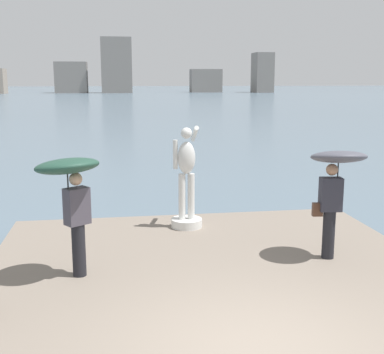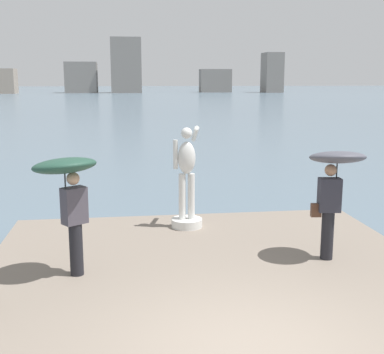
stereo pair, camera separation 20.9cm
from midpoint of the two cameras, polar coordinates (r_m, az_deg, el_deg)
The scene contains 6 objects.
ground_plane at distance 45.57m, azimuth -5.80°, elevation 6.40°, with size 400.00×400.00×0.00m, color slate.
pier at distance 7.97m, azimuth 4.17°, elevation -14.31°, with size 7.74×9.28×0.40m, color slate.
statue_white_figure at distance 11.00m, azimuth -0.06°, elevation -1.24°, with size 0.68×0.90×2.21m.
onlooker_left at distance 8.33m, azimuth -13.07°, elevation -0.58°, with size 1.42×1.43×2.04m.
onlooker_right at distance 9.30m, azimuth 16.26°, elevation 0.14°, with size 1.08×1.10×2.02m.
distant_skyline at distance 131.67m, azimuth -7.08°, elevation 11.46°, with size 75.37×11.12×13.52m.
Camera 2 is at (-1.42, -5.42, 3.60)m, focal length 47.63 mm.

